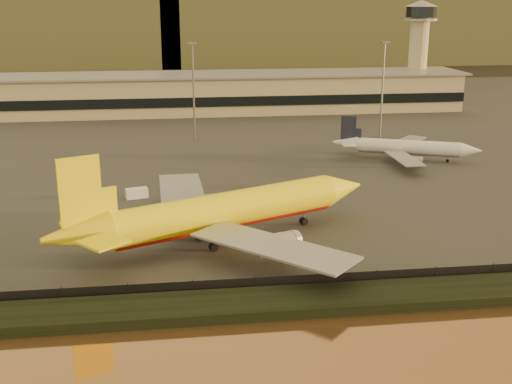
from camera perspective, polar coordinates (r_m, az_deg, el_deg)
ground at (r=95.67m, az=2.53°, el=-5.53°), size 900.00×900.00×0.00m
embankment at (r=80.19m, az=4.67°, el=-9.64°), size 320.00×7.00×1.40m
tarmac at (r=186.32m, az=-2.54°, el=5.59°), size 320.00×220.00×0.20m
perimeter_fence at (r=83.46m, az=4.10°, el=-8.06°), size 300.00×0.05×2.20m
terminal_building at (r=214.75m, az=-7.20°, el=8.64°), size 202.00×25.00×12.60m
control_tower at (r=234.78m, az=14.27°, el=12.74°), size 11.20×11.20×35.50m
apron_light_masts at (r=166.25m, az=3.24°, el=9.67°), size 152.20×12.20×25.40m
distant_hills at (r=427.13m, az=-8.52°, el=15.99°), size 470.00×160.00×70.00m
dhl_cargo_jet at (r=98.15m, az=-3.02°, el=-1.79°), size 51.84×49.10×16.28m
white_narrowbody_jet at (r=153.34m, az=13.15°, el=3.86°), size 32.67×30.85×9.77m
gse_vehicle_yellow at (r=127.99m, az=4.71°, el=0.76°), size 4.02×2.31×1.71m
gse_vehicle_white at (r=123.09m, az=-10.56°, el=-0.10°), size 4.42×2.84×1.84m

